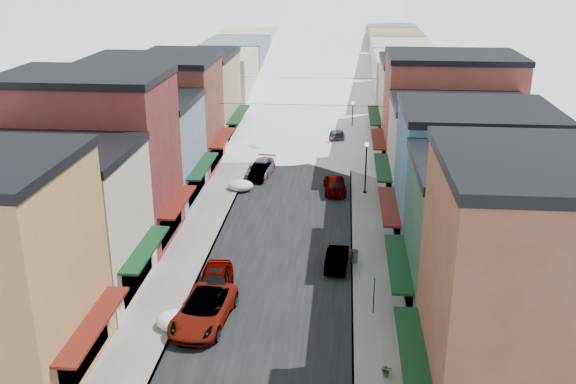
% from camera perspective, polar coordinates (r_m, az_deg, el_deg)
% --- Properties ---
extents(road, '(10.00, 160.00, 0.01)m').
position_cam_1_polar(road, '(84.47, 2.10, 6.57)').
color(road, black).
rests_on(road, ground).
extents(sidewalk_left, '(3.20, 160.00, 0.15)m').
position_cam_1_polar(sidewalk_left, '(85.04, -2.38, 6.71)').
color(sidewalk_left, gray).
rests_on(sidewalk_left, ground).
extents(sidewalk_right, '(3.20, 160.00, 0.15)m').
position_cam_1_polar(sidewalk_right, '(84.39, 6.61, 6.48)').
color(sidewalk_right, gray).
rests_on(sidewalk_right, ground).
extents(curb_left, '(0.10, 160.00, 0.15)m').
position_cam_1_polar(curb_left, '(84.85, -1.33, 6.69)').
color(curb_left, slate).
rests_on(curb_left, ground).
extents(curb_right, '(0.10, 160.00, 0.15)m').
position_cam_1_polar(curb_right, '(84.36, 5.55, 6.52)').
color(curb_right, slate).
rests_on(curb_right, ground).
extents(bldg_l_cream, '(11.30, 8.20, 9.50)m').
position_cam_1_polar(bldg_l_cream, '(41.48, -20.11, -2.54)').
color(bldg_l_cream, beige).
rests_on(bldg_l_cream, ground).
extents(bldg_l_brick_near, '(12.30, 8.20, 12.50)m').
position_cam_1_polar(bldg_l_brick_near, '(48.07, -17.01, 2.79)').
color(bldg_l_brick_near, maroon).
rests_on(bldg_l_brick_near, ground).
extents(bldg_l_grayblue, '(11.30, 9.20, 9.00)m').
position_cam_1_polar(bldg_l_grayblue, '(56.02, -13.23, 3.70)').
color(bldg_l_grayblue, gray).
rests_on(bldg_l_grayblue, ground).
extents(bldg_l_brick_far, '(13.30, 9.20, 11.00)m').
position_cam_1_polar(bldg_l_brick_far, '(64.36, -11.74, 6.85)').
color(bldg_l_brick_far, brown).
rests_on(bldg_l_brick_far, ground).
extents(bldg_l_tan, '(11.30, 11.20, 10.00)m').
position_cam_1_polar(bldg_l_tan, '(73.63, -8.78, 8.30)').
color(bldg_l_tan, tan).
rests_on(bldg_l_tan, ground).
extents(bldg_r_brick_near, '(12.30, 9.20, 12.50)m').
position_cam_1_polar(bldg_r_brick_near, '(30.03, 23.20, -8.65)').
color(bldg_r_brick_near, brown).
rests_on(bldg_r_brick_near, ground).
extents(bldg_r_green, '(11.30, 9.20, 9.50)m').
position_cam_1_polar(bldg_r_green, '(38.30, 18.29, -4.21)').
color(bldg_r_green, '#214433').
rests_on(bldg_r_green, ground).
extents(bldg_r_blue, '(11.30, 9.20, 10.50)m').
position_cam_1_polar(bldg_r_blue, '(46.31, 16.02, 0.94)').
color(bldg_r_blue, '#37607C').
rests_on(bldg_r_blue, ground).
extents(bldg_r_cream, '(12.30, 9.20, 9.00)m').
position_cam_1_polar(bldg_r_cream, '(55.05, 14.83, 3.27)').
color(bldg_r_cream, '#B7AD93').
rests_on(bldg_r_cream, ground).
extents(bldg_r_brick_far, '(13.30, 9.20, 11.50)m').
position_cam_1_polar(bldg_r_brick_far, '(63.41, 14.12, 6.70)').
color(bldg_r_brick_far, maroon).
rests_on(bldg_r_brick_far, ground).
extents(bldg_r_tan, '(11.30, 11.20, 9.50)m').
position_cam_1_polar(bldg_r_tan, '(73.15, 12.14, 7.80)').
color(bldg_r_tan, tan).
rests_on(bldg_r_tan, ground).
extents(distant_blocks, '(34.00, 55.00, 8.00)m').
position_cam_1_polar(distant_blocks, '(106.27, 2.81, 11.58)').
color(distant_blocks, gray).
rests_on(distant_blocks, ground).
extents(overhead_cables, '(16.40, 15.04, 0.04)m').
position_cam_1_polar(overhead_cables, '(70.95, 1.61, 9.06)').
color(overhead_cables, black).
rests_on(overhead_cables, ground).
extents(car_white_suv, '(3.37, 6.29, 1.68)m').
position_cam_1_polar(car_white_suv, '(37.72, -7.51, -10.38)').
color(car_white_suv, white).
rests_on(car_white_suv, ground).
extents(car_silver_sedan, '(2.38, 5.14, 1.71)m').
position_cam_1_polar(car_silver_sedan, '(40.62, -6.49, -7.93)').
color(car_silver_sedan, gray).
rests_on(car_silver_sedan, ground).
extents(car_dark_hatch, '(1.88, 4.28, 1.37)m').
position_cam_1_polar(car_dark_hatch, '(61.14, -2.50, 1.86)').
color(car_dark_hatch, black).
rests_on(car_dark_hatch, ground).
extents(car_silver_wagon, '(2.73, 5.35, 1.49)m').
position_cam_1_polar(car_silver_wagon, '(61.80, -2.45, 2.12)').
color(car_silver_wagon, '#A3A6AB').
rests_on(car_silver_wagon, ground).
extents(car_green_sedan, '(1.66, 4.10, 1.32)m').
position_cam_1_polar(car_green_sedan, '(43.93, 4.37, -5.86)').
color(car_green_sedan, black).
rests_on(car_green_sedan, ground).
extents(car_gray_suv, '(2.24, 4.83, 1.60)m').
position_cam_1_polar(car_gray_suv, '(57.58, 4.19, 0.76)').
color(car_gray_suv, gray).
rests_on(car_gray_suv, ground).
extents(car_black_sedan, '(2.21, 5.15, 1.48)m').
position_cam_1_polar(car_black_sedan, '(73.08, 4.37, 4.94)').
color(car_black_sedan, black).
rests_on(car_black_sedan, ground).
extents(car_lane_silver, '(2.37, 4.75, 1.56)m').
position_cam_1_polar(car_lane_silver, '(79.72, 0.98, 6.32)').
color(car_lane_silver, '#A6A9AF').
rests_on(car_lane_silver, ground).
extents(car_lane_white, '(2.97, 6.02, 1.64)m').
position_cam_1_polar(car_lane_white, '(88.91, 3.55, 7.78)').
color(car_lane_white, '#BCBCBE').
rests_on(car_lane_white, ground).
extents(parking_sign, '(0.06, 0.31, 2.28)m').
position_cam_1_polar(parking_sign, '(38.16, 7.65, -8.88)').
color(parking_sign, black).
rests_on(parking_sign, sidewalk_right).
extents(trash_can, '(0.52, 0.52, 0.88)m').
position_cam_1_polar(trash_can, '(44.40, 5.92, -5.71)').
color(trash_can, slate).
rests_on(trash_can, sidewalk_right).
extents(streetlamp_near, '(0.39, 0.39, 4.66)m').
position_cam_1_polar(streetlamp_near, '(56.54, 6.96, 2.74)').
color(streetlamp_near, black).
rests_on(streetlamp_near, sidewalk_right).
extents(streetlamp_far, '(0.35, 0.35, 4.21)m').
position_cam_1_polar(streetlamp_far, '(74.63, 5.75, 6.86)').
color(streetlamp_far, black).
rests_on(streetlamp_far, sidewalk_right).
extents(planter_near, '(0.56, 0.49, 0.62)m').
position_cam_1_polar(planter_near, '(33.63, 8.73, -15.43)').
color(planter_near, '#305827').
rests_on(planter_near, sidewalk_right).
extents(snow_pile_near, '(2.36, 2.65, 1.00)m').
position_cam_1_polar(snow_pile_near, '(37.72, -9.76, -11.15)').
color(snow_pile_near, white).
rests_on(snow_pile_near, ground).
extents(snow_pile_mid, '(2.26, 2.59, 0.96)m').
position_cam_1_polar(snow_pile_mid, '(58.10, -4.20, 0.59)').
color(snow_pile_mid, white).
rests_on(snow_pile_mid, ground).
extents(snow_pile_far, '(2.39, 2.67, 1.01)m').
position_cam_1_polar(snow_pile_far, '(69.62, -2.62, 3.98)').
color(snow_pile_far, white).
rests_on(snow_pile_far, ground).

